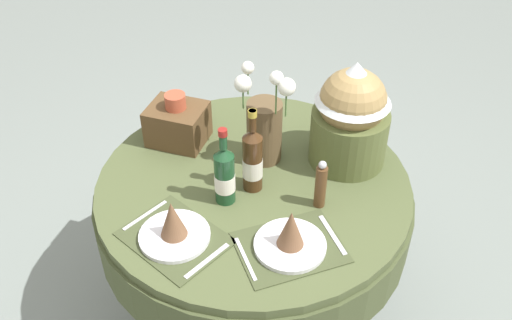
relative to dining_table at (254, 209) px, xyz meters
The scene contains 10 objects.
ground 0.61m from the dining_table, ahead, with size 8.00×8.00×0.00m, color gray.
dining_table is the anchor object (origin of this frame).
place_setting_left 0.44m from the dining_table, 113.40° to the right, with size 0.42×0.37×0.16m.
place_setting_right 0.40m from the dining_table, 51.28° to the right, with size 0.43×0.42×0.16m.
flower_vase 0.34m from the dining_table, 92.42° to the left, with size 0.23×0.15×0.42m.
wine_bottle_left 0.28m from the dining_table, 76.16° to the right, with size 0.07×0.07×0.34m.
wine_bottle_right 0.30m from the dining_table, 116.40° to the right, with size 0.07×0.07×0.31m.
pepper_mill 0.36m from the dining_table, ahead, with size 0.04×0.04×0.20m.
gift_tub_back_right 0.54m from the dining_table, 39.22° to the left, with size 0.29×0.29×0.43m.
woven_basket_side_left 0.46m from the dining_table, 158.37° to the left, with size 0.22×0.18×0.22m.
Camera 1 is at (0.53, -1.54, 2.17)m, focal length 40.44 mm.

